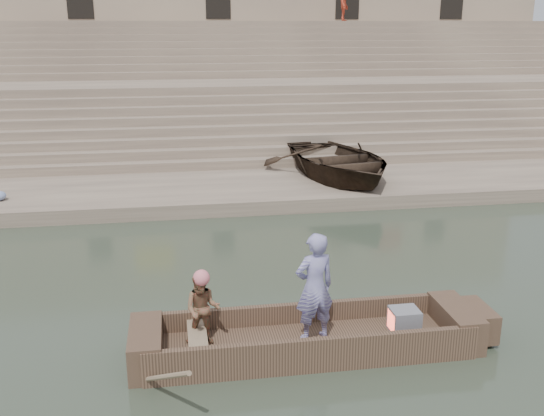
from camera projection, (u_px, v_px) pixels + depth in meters
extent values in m
plane|color=#293527|center=(428.00, 303.00, 11.84)|extent=(120.00, 120.00, 0.00)
cube|color=gray|center=(327.00, 187.00, 19.35)|extent=(32.00, 4.00, 0.40)
cube|color=gray|center=(284.00, 115.00, 26.10)|extent=(32.00, 3.00, 2.80)
cube|color=gray|center=(260.00, 73.00, 32.37)|extent=(32.00, 3.00, 5.20)
cube|color=gray|center=(311.00, 167.00, 21.43)|extent=(32.00, 0.50, 0.70)
cube|color=gray|center=(308.00, 159.00, 21.86)|extent=(32.00, 0.50, 1.00)
cube|color=gray|center=(305.00, 152.00, 22.29)|extent=(32.00, 0.50, 1.30)
cube|color=gray|center=(302.00, 146.00, 22.72)|extent=(32.00, 0.50, 1.60)
cube|color=gray|center=(299.00, 139.00, 23.15)|extent=(32.00, 0.50, 1.90)
cube|color=gray|center=(297.00, 133.00, 23.58)|extent=(32.00, 0.50, 2.20)
cube|color=gray|center=(294.00, 127.00, 24.01)|extent=(32.00, 0.50, 2.50)
cube|color=gray|center=(292.00, 121.00, 24.44)|extent=(32.00, 0.50, 2.80)
cube|color=gray|center=(277.00, 106.00, 27.71)|extent=(32.00, 0.50, 3.10)
cube|color=gray|center=(275.00, 101.00, 28.14)|extent=(32.00, 0.50, 3.40)
cube|color=gray|center=(273.00, 97.00, 28.57)|extent=(32.00, 0.50, 3.70)
cube|color=gray|center=(272.00, 92.00, 29.00)|extent=(32.00, 0.50, 4.00)
cube|color=gray|center=(270.00, 88.00, 29.43)|extent=(32.00, 0.50, 4.30)
cube|color=gray|center=(268.00, 84.00, 29.86)|extent=(32.00, 0.50, 4.60)
cube|color=gray|center=(267.00, 80.00, 30.28)|extent=(32.00, 0.50, 4.90)
cube|color=gray|center=(265.00, 76.00, 30.71)|extent=(32.00, 0.50, 5.20)
cube|color=tan|center=(250.00, 14.00, 35.29)|extent=(32.00, 5.00, 11.20)
cube|color=brown|center=(307.00, 345.00, 10.06)|extent=(5.00, 1.30, 0.22)
cube|color=brown|center=(315.00, 355.00, 9.42)|extent=(5.20, 0.12, 0.56)
cube|color=brown|center=(299.00, 318.00, 10.59)|extent=(5.20, 0.12, 0.56)
cube|color=brown|center=(146.00, 347.00, 9.61)|extent=(0.50, 1.30, 0.60)
cube|color=brown|center=(455.00, 323.00, 10.39)|extent=(0.50, 1.30, 0.60)
cube|color=brown|center=(478.00, 320.00, 10.45)|extent=(0.35, 0.90, 0.50)
cube|color=#937A5B|center=(198.00, 338.00, 9.70)|extent=(0.30, 1.20, 0.08)
cylinder|color=#937A5B|center=(155.00, 378.00, 8.78)|extent=(1.03, 2.10, 1.36)
sphere|color=#E26F78|center=(201.00, 278.00, 9.60)|extent=(0.26, 0.26, 0.26)
imported|color=navy|center=(314.00, 287.00, 9.79)|extent=(0.74, 0.57, 1.80)
imported|color=#206238|center=(203.00, 309.00, 9.75)|extent=(0.65, 0.55, 1.18)
cube|color=slate|center=(404.00, 320.00, 10.22)|extent=(0.46, 0.42, 0.40)
cube|color=#E5593F|center=(392.00, 321.00, 10.19)|extent=(0.04, 0.34, 0.32)
imported|color=#2D2116|center=(338.00, 160.00, 19.56)|extent=(4.70, 5.94, 1.11)
imported|color=maroon|center=(345.00, 3.00, 32.09)|extent=(1.06, 1.32, 1.79)
ellipsoid|color=#3F5999|center=(314.00, 170.00, 20.10)|extent=(0.44, 0.44, 0.26)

